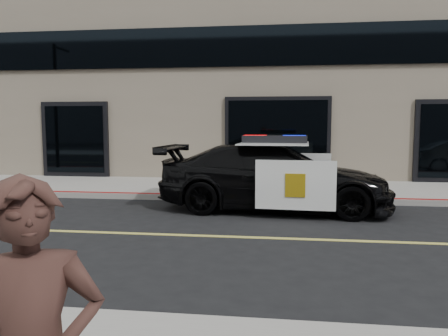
# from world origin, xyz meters

# --- Properties ---
(ground) EXTENTS (120.00, 120.00, 0.00)m
(ground) POSITION_xyz_m (0.00, 0.00, 0.00)
(ground) COLOR black
(ground) RESTS_ON ground
(sidewalk_n) EXTENTS (60.00, 3.50, 0.15)m
(sidewalk_n) POSITION_xyz_m (0.00, 5.25, 0.07)
(sidewalk_n) COLOR gray
(sidewalk_n) RESTS_ON ground
(building_n) EXTENTS (60.00, 7.00, 12.00)m
(building_n) POSITION_xyz_m (0.00, 10.50, 6.00)
(building_n) COLOR #756856
(building_n) RESTS_ON ground
(police_car) EXTENTS (2.79, 5.55, 1.73)m
(police_car) POSITION_xyz_m (-1.01, 2.57, 0.78)
(police_car) COLOR black
(police_car) RESTS_ON ground
(fire_hydrant) EXTENTS (0.39, 0.54, 0.86)m
(fire_hydrant) POSITION_xyz_m (-3.27, 4.17, 0.55)
(fire_hydrant) COLOR silver
(fire_hydrant) RESTS_ON sidewalk_n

